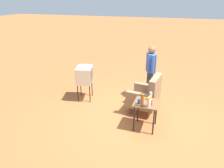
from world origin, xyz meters
name	(u,v)px	position (x,y,z in m)	size (l,w,h in m)	color
ground_plane	(140,116)	(0.00, 0.00, 0.00)	(60.00, 60.00, 0.00)	#AD6033
armchair	(146,95)	(-0.27, 0.10, 0.50)	(0.86, 0.87, 1.06)	brown
side_table	(146,106)	(0.47, 0.22, 0.57)	(0.56, 0.56, 0.68)	black
tv_on_stand	(84,75)	(-0.48, -1.82, 0.78)	(0.70, 0.58, 1.03)	black
person_standing	(150,69)	(-1.18, 0.03, 0.94)	(0.54, 0.33, 1.64)	#2D3347
bottle_short_clear	(151,96)	(0.32, 0.28, 0.78)	(0.06, 0.06, 0.20)	silver
bottle_tall_amber	(142,100)	(0.69, 0.15, 0.83)	(0.07, 0.07, 0.30)	brown
soda_can_red	(151,103)	(0.57, 0.33, 0.74)	(0.07, 0.07, 0.12)	red
soda_can_blue	(139,101)	(0.60, 0.07, 0.74)	(0.07, 0.07, 0.12)	blue
flower_vase	(149,101)	(0.67, 0.30, 0.83)	(0.15, 0.10, 0.27)	silver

